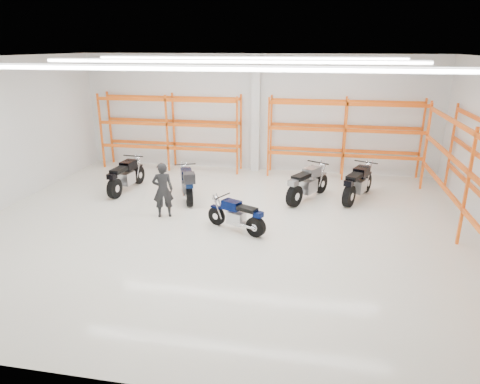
% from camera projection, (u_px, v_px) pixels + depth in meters
% --- Properties ---
extents(ground, '(14.00, 14.00, 0.00)m').
position_uv_depth(ground, '(224.00, 226.00, 11.94)').
color(ground, silver).
rests_on(ground, ground).
extents(room_shell, '(14.02, 12.02, 4.51)m').
position_uv_depth(room_shell, '(222.00, 108.00, 10.89)').
color(room_shell, white).
rests_on(room_shell, ground).
extents(motorcycle_main, '(1.74, 0.95, 0.92)m').
position_uv_depth(motorcycle_main, '(238.00, 216.00, 11.49)').
color(motorcycle_main, black).
rests_on(motorcycle_main, ground).
extents(motorcycle_back_a, '(0.76, 2.29, 1.13)m').
position_uv_depth(motorcycle_back_a, '(125.00, 177.00, 14.62)').
color(motorcycle_back_a, black).
rests_on(motorcycle_back_a, ground).
extents(motorcycle_back_b, '(1.11, 2.12, 1.13)m').
position_uv_depth(motorcycle_back_b, '(187.00, 184.00, 13.79)').
color(motorcycle_back_b, black).
rests_on(motorcycle_back_b, ground).
extents(motorcycle_back_c, '(1.28, 2.15, 1.16)m').
position_uv_depth(motorcycle_back_c, '(307.00, 184.00, 13.77)').
color(motorcycle_back_c, black).
rests_on(motorcycle_back_c, ground).
extents(motorcycle_back_d, '(1.16, 2.22, 1.15)m').
position_uv_depth(motorcycle_back_d, '(357.00, 184.00, 13.80)').
color(motorcycle_back_d, black).
rests_on(motorcycle_back_d, ground).
extents(standing_man, '(0.70, 0.58, 1.64)m').
position_uv_depth(standing_man, '(163.00, 190.00, 12.38)').
color(standing_man, black).
rests_on(standing_man, ground).
extents(structural_column, '(0.32, 0.32, 4.50)m').
position_uv_depth(structural_column, '(256.00, 114.00, 16.62)').
color(structural_column, white).
rests_on(structural_column, ground).
extents(pallet_racking_back_left, '(5.67, 0.87, 3.00)m').
position_uv_depth(pallet_racking_back_left, '(170.00, 125.00, 17.04)').
color(pallet_racking_back_left, '#FF5F0B').
rests_on(pallet_racking_back_left, ground).
extents(pallet_racking_back_right, '(5.67, 0.87, 3.00)m').
position_uv_depth(pallet_racking_back_right, '(345.00, 131.00, 15.86)').
color(pallet_racking_back_right, '#FF5F0B').
rests_on(pallet_racking_back_right, ground).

